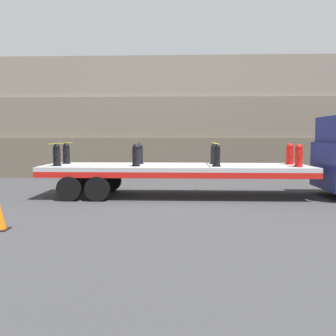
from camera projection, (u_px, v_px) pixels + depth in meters
ground_plane at (176, 196)px, 13.81m from camera, size 120.00×120.00×0.00m
rock_cliff at (179, 118)px, 20.83m from camera, size 60.00×3.30×6.37m
flatbed_trailer at (161, 171)px, 13.75m from camera, size 9.71×2.58×1.15m
fire_hydrant_black_near_0 at (57, 155)px, 13.32m from camera, size 0.32×0.51×0.79m
fire_hydrant_black_far_0 at (66, 154)px, 14.40m from camera, size 0.32×0.51×0.79m
fire_hydrant_black_near_1 at (136, 155)px, 13.20m from camera, size 0.32×0.51×0.79m
fire_hydrant_black_far_1 at (140, 154)px, 14.28m from camera, size 0.32×0.51×0.79m
fire_hydrant_black_near_2 at (217, 156)px, 13.08m from camera, size 0.32×0.51×0.79m
fire_hydrant_black_far_2 at (214, 154)px, 14.16m from camera, size 0.32×0.51×0.79m
fire_hydrant_red_near_3 at (299, 156)px, 12.96m from camera, size 0.32×0.51×0.79m
fire_hydrant_red_far_3 at (290, 154)px, 14.05m from camera, size 0.32×0.51×0.79m
cargo_strap_rear at (61, 143)px, 13.82m from camera, size 0.05×2.67×0.01m
cargo_strap_middle at (215, 143)px, 13.59m from camera, size 0.05×2.67×0.01m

